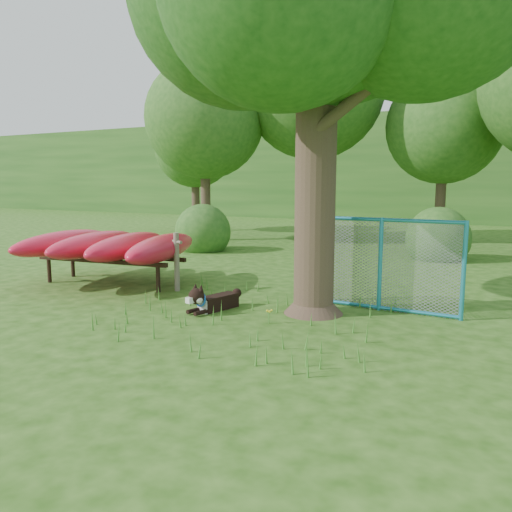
% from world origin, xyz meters
% --- Properties ---
extents(ground, '(80.00, 80.00, 0.00)m').
position_xyz_m(ground, '(0.00, 0.00, 0.00)').
color(ground, '#224C0F').
rests_on(ground, ground).
extents(wooden_post, '(0.32, 0.16, 1.19)m').
position_xyz_m(wooden_post, '(-2.10, 2.16, 0.63)').
color(wooden_post, '#6E6453').
rests_on(wooden_post, ground).
extents(kayak_rack, '(4.01, 3.57, 1.11)m').
position_xyz_m(kayak_rack, '(-3.79, 2.10, 0.85)').
color(kayak_rack, black).
rests_on(kayak_rack, ground).
extents(husky_dog, '(0.53, 1.14, 0.52)m').
position_xyz_m(husky_dog, '(-0.62, 1.12, 0.18)').
color(husky_dog, black).
rests_on(husky_dog, ground).
extents(fence_section, '(2.73, 0.18, 2.66)m').
position_xyz_m(fence_section, '(1.91, 2.52, 0.80)').
color(fence_section, teal).
rests_on(fence_section, ground).
extents(wildflower_clump, '(0.11, 0.09, 0.23)m').
position_xyz_m(wildflower_clump, '(0.59, 0.89, 0.18)').
color(wildflower_clump, '#47872C').
rests_on(wildflower_clump, ground).
extents(bg_tree_a, '(4.40, 4.40, 6.70)m').
position_xyz_m(bg_tree_a, '(-6.50, 10.00, 4.48)').
color(bg_tree_a, '#3E2C21').
rests_on(bg_tree_a, ground).
extents(bg_tree_b, '(5.20, 5.20, 8.22)m').
position_xyz_m(bg_tree_b, '(-3.00, 12.00, 5.61)').
color(bg_tree_b, '#3E2C21').
rests_on(bg_tree_b, ground).
extents(bg_tree_c, '(4.00, 4.00, 6.12)m').
position_xyz_m(bg_tree_c, '(1.50, 13.00, 4.11)').
color(bg_tree_c, '#3E2C21').
rests_on(bg_tree_c, ground).
extents(bg_tree_f, '(3.60, 3.60, 5.55)m').
position_xyz_m(bg_tree_f, '(-9.00, 13.00, 3.73)').
color(bg_tree_f, '#3E2C21').
rests_on(bg_tree_f, ground).
extents(shrub_left, '(1.80, 1.80, 1.80)m').
position_xyz_m(shrub_left, '(-5.00, 7.50, 0.00)').
color(shrub_left, '#28571C').
rests_on(shrub_left, ground).
extents(shrub_mid, '(1.80, 1.80, 1.80)m').
position_xyz_m(shrub_mid, '(2.00, 9.00, 0.00)').
color(shrub_mid, '#28571C').
rests_on(shrub_mid, ground).
extents(wooded_hillside, '(80.00, 12.00, 6.00)m').
position_xyz_m(wooded_hillside, '(0.00, 28.00, 3.00)').
color(wooded_hillside, '#28571C').
rests_on(wooded_hillside, ground).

